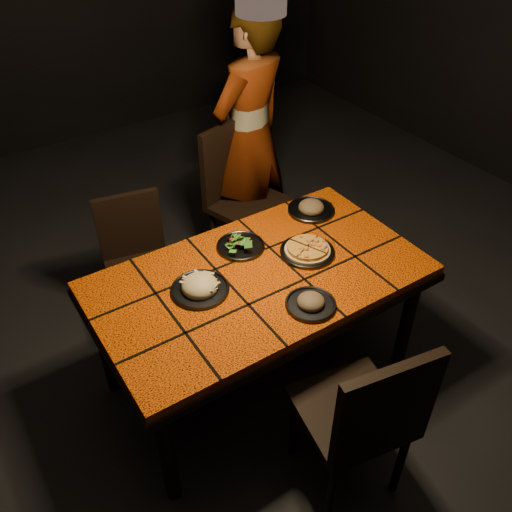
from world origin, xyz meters
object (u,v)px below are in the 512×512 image
chair_far_right (241,190)px  chair_near (365,415)px  dining_table (259,286)px  plate_pasta (200,287)px  diner (250,138)px  plate_pizza (307,250)px  chair_far_left (136,254)px

chair_far_right → chair_near: bearing=-122.5°
chair_near → dining_table: bearing=-80.3°
chair_far_right → plate_pasta: size_ratio=3.67×
dining_table → diner: bearing=59.5°
diner → plate_pizza: bearing=55.0°
diner → plate_pasta: (-0.93, -1.02, -0.09)m
chair_near → chair_far_right: (0.49, 1.75, 0.02)m
dining_table → chair_far_right: bearing=63.2°
dining_table → diner: 1.26m
dining_table → diner: size_ratio=0.94×
diner → chair_far_right: bearing=20.8°
chair_near → plate_pizza: chair_near is taller
chair_near → chair_far_right: 1.81m
chair_far_left → diner: size_ratio=0.48×
chair_far_right → plate_pizza: (-0.19, -0.94, 0.19)m
chair_near → plate_pasta: 0.92m
diner → dining_table: bearing=42.0°
chair_near → plate_pizza: bearing=-100.5°
chair_far_left → chair_far_right: bearing=20.8°
dining_table → chair_near: chair_near is taller
plate_pizza → chair_far_left: bearing=127.7°
chair_near → plate_pasta: bearing=-60.9°
chair_far_right → plate_pasta: chair_far_right is taller
diner → chair_near: bearing=53.7°
plate_pizza → diner: bearing=72.5°
chair_far_right → plate_pasta: (-0.78, -0.90, 0.19)m
chair_far_left → diner: (0.96, 0.25, 0.38)m
diner → plate_pasta: diner is taller
chair_near → diner: size_ratio=0.57×
chair_near → plate_pasta: size_ratio=3.54×
dining_table → plate_pizza: plate_pizza is taller
chair_near → diner: (0.64, 1.86, 0.30)m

